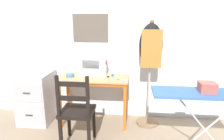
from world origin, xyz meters
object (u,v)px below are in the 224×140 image
Objects in this scene: fabric_bowl at (70,75)px; ironing_board at (210,97)px; sewing_machine at (94,66)px; storage_box at (207,87)px; scissors at (120,80)px; filing_cabinet at (37,97)px; thread_spool_near_machine at (108,76)px; dress_form at (151,52)px; wooden_chair at (77,112)px; thread_spool_mid_table at (113,75)px.

ironing_board reaches higher than fabric_bowl.
storage_box is (1.31, -0.86, 0.01)m from sewing_machine.
scissors is at bearing 144.03° from storage_box.
filing_cabinet is at bearing -172.66° from sewing_machine.
thread_spool_near_machine is 1.33m from storage_box.
filing_cabinet is 2.36m from storage_box.
sewing_machine is 0.84m from dress_form.
dress_form is at bearing 17.54° from scissors.
fabric_bowl is 0.68× the size of storage_box.
ironing_board is (1.34, -0.86, -0.09)m from sewing_machine.
wooden_chair is at bearing -135.59° from scissors.
wooden_chair reaches higher than filing_cabinet.
dress_form is (0.41, 0.13, 0.38)m from scissors.
fabric_bowl is at bearing 173.67° from scissors.
storage_box reaches higher than scissors.
sewing_machine is 1.01m from filing_cabinet.
thread_spool_near_machine is (-0.18, 0.09, 0.02)m from scissors.
dress_form is (1.14, 0.05, 0.36)m from fabric_bowl.
thread_spool_mid_table is 0.05× the size of wooden_chair.
wooden_chair is 5.69× the size of storage_box.
scissors is 0.17× the size of filing_cabinet.
thread_spool_near_machine is 0.08m from thread_spool_mid_table.
filing_cabinet is (-1.28, 0.08, -0.34)m from scissors.
wooden_chair is (0.24, -0.57, -0.29)m from fabric_bowl.
sewing_machine is 0.81m from wooden_chair.
ironing_board is at bearing -7.18° from wooden_chair.
fabric_bowl is 0.12× the size of wooden_chair.
fabric_bowl is at bearing -179.13° from thread_spool_near_machine.
sewing_machine is 0.36× the size of ironing_board.
thread_spool_mid_table is at bearing 41.43° from thread_spool_near_machine.
thread_spool_mid_table is (0.28, -0.06, -0.12)m from sewing_machine.
fabric_bowl is 2.58× the size of thread_spool_mid_table.
ironing_board is (1.44, -0.18, 0.33)m from wooden_chair.
sewing_machine is 1.56m from storage_box.
thread_spool_mid_table is 0.06× the size of filing_cabinet.
ironing_board is at bearing -56.07° from dress_form.
thread_spool_near_machine is at bearing 153.50° from scissors.
storage_box is (1.65, -0.74, 0.13)m from fabric_bowl.
scissors is 0.14× the size of wooden_chair.
storage_box is (-0.03, 0.01, 0.10)m from ironing_board.
fabric_bowl is at bearing 155.97° from ironing_board.
thread_spool_mid_table is at bearing 142.73° from ironing_board.
sewing_machine is 0.27m from thread_spool_near_machine.
fabric_bowl is 0.56m from thread_spool_near_machine.
wooden_chair is 1.48m from storage_box.
sewing_machine is 3.09× the size of scissors.
sewing_machine is 0.44× the size of wooden_chair.
wooden_chair reaches higher than fabric_bowl.
sewing_machine is 2.48× the size of storage_box.
thread_spool_near_machine is at bearing -138.57° from thread_spool_mid_table.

